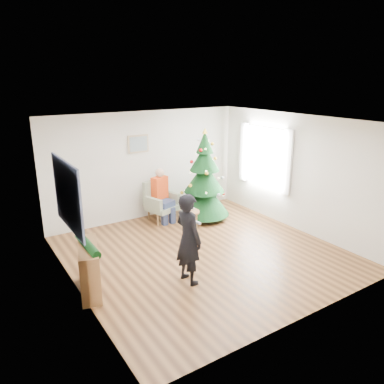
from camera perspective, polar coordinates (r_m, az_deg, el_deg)
floor at (r=7.54m, az=1.86°, el=-9.28°), size 5.00×5.00×0.00m
ceiling at (r=6.79m, az=2.07°, el=10.76°), size 5.00×5.00×0.00m
wall_back at (r=9.15m, az=-7.01°, el=4.05°), size 5.00×0.00×5.00m
wall_front at (r=5.33m, az=17.56°, el=-6.39°), size 5.00×0.00×5.00m
wall_left at (r=6.06m, az=-17.89°, el=-3.53°), size 0.00×5.00×5.00m
wall_right at (r=8.68m, az=15.66°, el=2.82°), size 0.00×5.00×5.00m
window_panel at (r=9.29m, az=11.06°, el=5.32°), size 0.04×1.30×1.40m
curtains at (r=9.27m, az=10.92°, el=5.30°), size 0.05×1.75×1.50m
christmas_tree at (r=9.02m, az=1.90°, el=2.02°), size 1.23×1.23×2.23m
stool at (r=8.09m, az=-0.32°, el=-4.92°), size 0.41×0.41×0.62m
laptop at (r=7.97m, az=-0.32°, el=-2.82°), size 0.39×0.33×0.03m
armchair at (r=9.10m, az=-4.77°, el=-2.15°), size 0.84×0.81×0.98m
seated_person at (r=8.97m, az=-4.56°, el=-0.44°), size 0.48×0.62×1.28m
standing_man at (r=6.25m, az=-0.55°, el=-7.15°), size 0.43×0.61×1.57m
game_controller at (r=6.20m, az=0.90°, el=-4.70°), size 0.05×0.13×0.04m
console at (r=6.36m, az=-15.35°, el=-11.20°), size 0.56×1.04×0.80m
garland at (r=6.18m, az=-15.65°, el=-7.77°), size 0.14×0.90×0.14m
tapestry at (r=6.27m, az=-18.48°, el=-0.49°), size 0.03×1.50×1.15m
framed_picture at (r=8.93m, az=-8.20°, el=7.27°), size 0.52×0.05×0.42m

